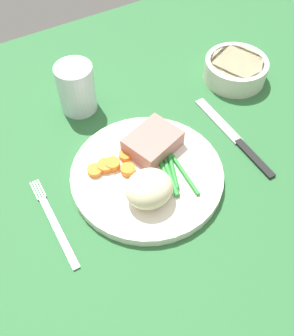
% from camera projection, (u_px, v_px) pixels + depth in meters
% --- Properties ---
extents(dining_table, '(1.20, 0.90, 0.02)m').
position_uv_depth(dining_table, '(150.00, 172.00, 0.64)').
color(dining_table, '#2D6B38').
rests_on(dining_table, ground).
extents(dinner_plate, '(0.24, 0.24, 0.02)m').
position_uv_depth(dinner_plate, '(147.00, 175.00, 0.61)').
color(dinner_plate, white).
rests_on(dinner_plate, dining_table).
extents(meat_portion, '(0.10, 0.09, 0.03)m').
position_uv_depth(meat_portion, '(153.00, 142.00, 0.63)').
color(meat_portion, '#B2756B').
rests_on(meat_portion, dinner_plate).
extents(mashed_potatoes, '(0.07, 0.06, 0.05)m').
position_uv_depth(mashed_potatoes, '(149.00, 189.00, 0.56)').
color(mashed_potatoes, beige).
rests_on(mashed_potatoes, dinner_plate).
extents(carrot_slices, '(0.08, 0.05, 0.01)m').
position_uv_depth(carrot_slices, '(115.00, 166.00, 0.61)').
color(carrot_slices, orange).
rests_on(carrot_slices, dinner_plate).
extents(green_beans, '(0.04, 0.11, 0.01)m').
position_uv_depth(green_beans, '(172.00, 173.00, 0.60)').
color(green_beans, '#2D8C38').
rests_on(green_beans, dinner_plate).
extents(fork, '(0.01, 0.17, 0.00)m').
position_uv_depth(fork, '(54.00, 222.00, 0.57)').
color(fork, silver).
rests_on(fork, dining_table).
extents(knife, '(0.02, 0.21, 0.01)m').
position_uv_depth(knife, '(235.00, 138.00, 0.67)').
color(knife, black).
rests_on(knife, dining_table).
extents(water_glass, '(0.07, 0.07, 0.09)m').
position_uv_depth(water_glass, '(77.00, 91.00, 0.69)').
color(water_glass, silver).
rests_on(water_glass, dining_table).
extents(salad_bowl, '(0.12, 0.12, 0.04)m').
position_uv_depth(salad_bowl, '(236.00, 69.00, 0.75)').
color(salad_bowl, silver).
rests_on(salad_bowl, dining_table).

